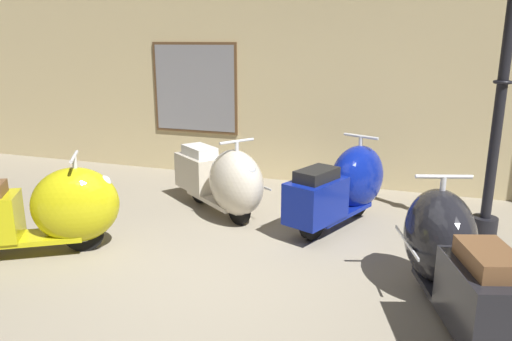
{
  "coord_description": "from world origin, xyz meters",
  "views": [
    {
      "loc": [
        1.61,
        -3.57,
        2.11
      ],
      "look_at": [
        0.0,
        1.12,
        0.77
      ],
      "focal_mm": 34.29,
      "sensor_mm": 36.0,
      "label": 1
    }
  ],
  "objects_px": {
    "scooter_0": "(48,210)",
    "lamppost": "(503,77)",
    "scooter_1": "(224,180)",
    "scooter_2": "(346,185)",
    "scooter_3": "(450,254)"
  },
  "relations": [
    {
      "from": "scooter_0",
      "to": "lamppost",
      "type": "height_order",
      "value": "lamppost"
    },
    {
      "from": "scooter_0",
      "to": "scooter_1",
      "type": "distance_m",
      "value": 2.01
    },
    {
      "from": "scooter_1",
      "to": "scooter_3",
      "type": "relative_size",
      "value": 0.91
    },
    {
      "from": "scooter_2",
      "to": "scooter_1",
      "type": "bearing_deg",
      "value": 122.12
    },
    {
      "from": "scooter_0",
      "to": "lamppost",
      "type": "xyz_separation_m",
      "value": [
        4.22,
        2.03,
        1.27
      ]
    },
    {
      "from": "scooter_0",
      "to": "scooter_3",
      "type": "height_order",
      "value": "scooter_3"
    },
    {
      "from": "scooter_0",
      "to": "scooter_3",
      "type": "distance_m",
      "value": 3.76
    },
    {
      "from": "scooter_1",
      "to": "lamppost",
      "type": "distance_m",
      "value": 3.26
    },
    {
      "from": "scooter_0",
      "to": "scooter_1",
      "type": "relative_size",
      "value": 1.03
    },
    {
      "from": "scooter_2",
      "to": "scooter_3",
      "type": "distance_m",
      "value": 1.99
    },
    {
      "from": "scooter_3",
      "to": "lamppost",
      "type": "distance_m",
      "value": 2.29
    },
    {
      "from": "scooter_2",
      "to": "lamppost",
      "type": "relative_size",
      "value": 0.54
    },
    {
      "from": "scooter_1",
      "to": "scooter_2",
      "type": "xyz_separation_m",
      "value": [
        1.43,
        0.25,
        0.0
      ]
    },
    {
      "from": "lamppost",
      "to": "scooter_1",
      "type": "bearing_deg",
      "value": -171.36
    },
    {
      "from": "scooter_0",
      "to": "scooter_2",
      "type": "bearing_deg",
      "value": 2.61
    }
  ]
}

